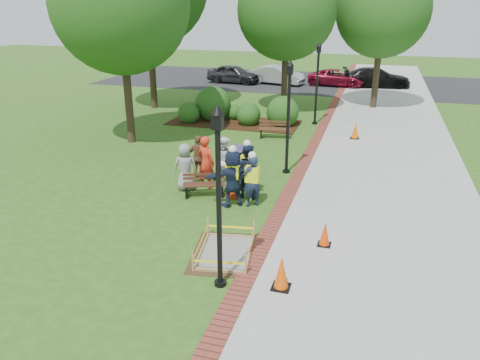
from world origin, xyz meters
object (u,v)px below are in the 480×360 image
(hivis_worker_a, at_px, (233,176))
(bench_near, at_px, (204,189))
(hivis_worker_c, at_px, (247,169))
(wet_concrete_pad, at_px, (225,246))
(lamp_near, at_px, (219,186))
(hivis_worker_b, at_px, (252,179))
(cone_front, at_px, (281,273))

(hivis_worker_a, bearing_deg, bench_near, 158.21)
(hivis_worker_a, height_order, hivis_worker_c, hivis_worker_a)
(wet_concrete_pad, relative_size, lamp_near, 0.59)
(hivis_worker_b, bearing_deg, wet_concrete_pad, -87.66)
(cone_front, distance_m, hivis_worker_a, 4.89)
(wet_concrete_pad, height_order, hivis_worker_a, hivis_worker_a)
(wet_concrete_pad, height_order, hivis_worker_c, hivis_worker_c)
(lamp_near, bearing_deg, hivis_worker_a, 103.47)
(wet_concrete_pad, height_order, bench_near, bench_near)
(wet_concrete_pad, xyz_separation_m, cone_front, (1.72, -1.16, 0.17))
(lamp_near, xyz_separation_m, hivis_worker_b, (-0.46, 4.59, -1.57))
(bench_near, distance_m, cone_front, 5.89)
(cone_front, bearing_deg, wet_concrete_pad, 145.94)
(wet_concrete_pad, bearing_deg, hivis_worker_a, 103.55)
(cone_front, bearing_deg, hivis_worker_a, 120.33)
(hivis_worker_c, bearing_deg, cone_front, -66.25)
(lamp_near, bearing_deg, cone_front, 10.36)
(cone_front, relative_size, hivis_worker_b, 0.45)
(cone_front, xyz_separation_m, lamp_near, (-1.39, -0.25, 2.08))
(lamp_near, bearing_deg, hivis_worker_b, 95.78)
(bench_near, bearing_deg, cone_front, -52.21)
(lamp_near, relative_size, hivis_worker_c, 2.15)
(wet_concrete_pad, distance_m, hivis_worker_a, 3.21)
(hivis_worker_b, relative_size, hivis_worker_c, 0.93)
(wet_concrete_pad, bearing_deg, hivis_worker_c, 97.33)
(lamp_near, distance_m, hivis_worker_c, 5.58)
(wet_concrete_pad, distance_m, hivis_worker_c, 3.99)
(bench_near, distance_m, hivis_worker_c, 1.62)
(cone_front, xyz_separation_m, hivis_worker_c, (-2.22, 5.05, 0.58))
(hivis_worker_c, bearing_deg, bench_near, -164.04)
(wet_concrete_pad, xyz_separation_m, lamp_near, (0.34, -1.42, 2.25))
(lamp_near, bearing_deg, bench_near, 114.35)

